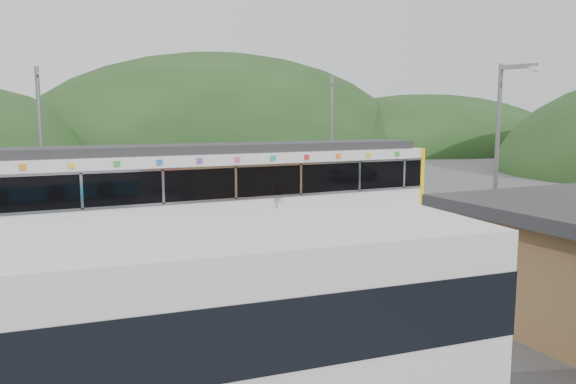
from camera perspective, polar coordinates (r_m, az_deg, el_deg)
name	(u,v)px	position (r m, az deg, el deg)	size (l,w,h in m)	color
ground	(277,261)	(19.46, -1.14, -7.04)	(120.00, 120.00, 0.00)	#4C4C4F
hills	(350,221)	(26.86, 6.34, -2.94)	(146.00, 149.00, 26.00)	#1E3D19
platform	(243,238)	(22.39, -4.60, -4.69)	(26.00, 3.20, 0.30)	#9E9E99
yellow_line	(255,241)	(21.17, -3.36, -4.98)	(26.00, 0.10, 0.01)	yellow
train	(213,183)	(24.48, -7.58, 0.88)	(20.44, 3.01, 3.74)	black
catenary_mast_west	(41,147)	(25.78, -23.78, 4.17)	(0.18, 1.80, 7.00)	slate
catenary_mast_east	(332,141)	(29.65, 4.46, 5.20)	(0.18, 1.80, 7.00)	slate
bus	(32,382)	(8.12, -24.59, -17.16)	(12.75, 3.95, 3.42)	#0D86C4
lamp_post	(500,156)	(17.11, 20.74, 3.41)	(0.44, 1.16, 6.42)	slate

